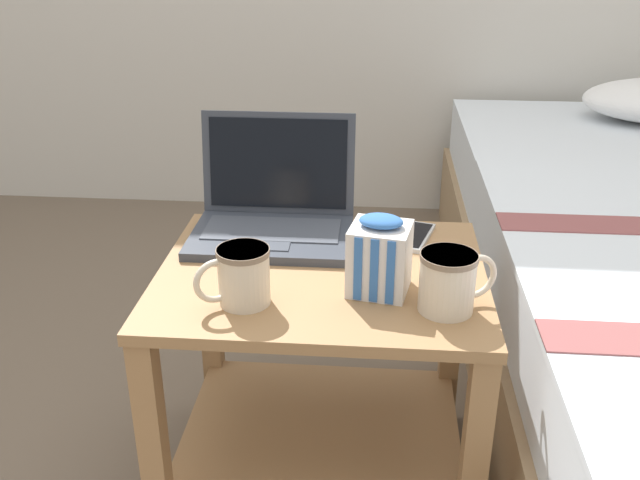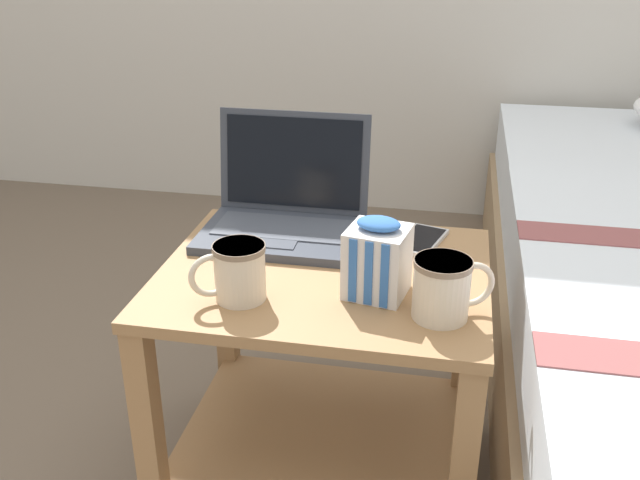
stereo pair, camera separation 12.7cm
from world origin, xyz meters
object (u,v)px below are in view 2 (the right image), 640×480
object	(u,v)px
mug_front_right	(444,286)
mug_front_left	(238,269)
snack_bag	(377,259)
cell_phone	(421,240)
laptop	(285,210)

from	to	relation	value
mug_front_right	mug_front_left	bearing A→B (deg)	-178.90
snack_bag	cell_phone	size ratio (longest dim) A/B	0.93
laptop	snack_bag	world-z (taller)	laptop
mug_front_right	cell_phone	size ratio (longest dim) A/B	0.88
laptop	snack_bag	size ratio (longest dim) A/B	2.27
snack_bag	laptop	bearing A→B (deg)	133.49
laptop	mug_front_left	bearing A→B (deg)	-92.15
snack_bag	mug_front_right	bearing A→B (deg)	-26.37
mug_front_left	mug_front_right	bearing A→B (deg)	1.10
mug_front_right	snack_bag	bearing A→B (deg)	153.63
laptop	mug_front_right	distance (m)	0.44
snack_bag	cell_phone	xyz separation A→B (m)	(0.06, 0.23, -0.06)
cell_phone	snack_bag	bearing A→B (deg)	-105.36
snack_bag	cell_phone	bearing A→B (deg)	74.64
mug_front_left	snack_bag	world-z (taller)	snack_bag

